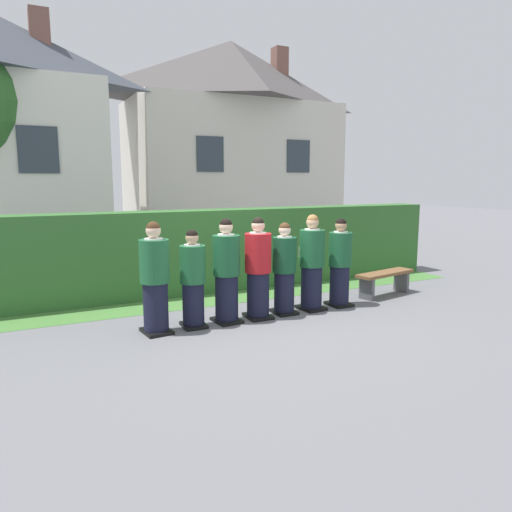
# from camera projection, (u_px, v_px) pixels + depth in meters

# --- Properties ---
(ground_plane) EXTENTS (60.00, 60.00, 0.00)m
(ground_plane) POSITION_uv_depth(u_px,v_px,m) (256.00, 318.00, 8.09)
(ground_plane) COLOR slate
(student_front_row_0) EXTENTS (0.44, 0.52, 1.69)m
(student_front_row_0) POSITION_uv_depth(u_px,v_px,m) (155.00, 281.00, 7.17)
(student_front_row_0) COLOR black
(student_front_row_0) RESTS_ON ground
(student_front_row_1) EXTENTS (0.40, 0.45, 1.54)m
(student_front_row_1) POSITION_uv_depth(u_px,v_px,m) (193.00, 281.00, 7.48)
(student_front_row_1) COLOR black
(student_front_row_1) RESTS_ON ground
(student_front_row_2) EXTENTS (0.44, 0.55, 1.69)m
(student_front_row_2) POSITION_uv_depth(u_px,v_px,m) (226.00, 273.00, 7.73)
(student_front_row_2) COLOR black
(student_front_row_2) RESTS_ON ground
(student_in_red_blazer) EXTENTS (0.44, 0.50, 1.69)m
(student_in_red_blazer) POSITION_uv_depth(u_px,v_px,m) (258.00, 270.00, 7.97)
(student_in_red_blazer) COLOR black
(student_in_red_blazer) RESTS_ON ground
(student_front_row_4) EXTENTS (0.41, 0.50, 1.58)m
(student_front_row_4) POSITION_uv_depth(u_px,v_px,m) (284.00, 271.00, 8.24)
(student_front_row_4) COLOR black
(student_front_row_4) RESTS_ON ground
(student_front_row_5) EXTENTS (0.44, 0.55, 1.70)m
(student_front_row_5) POSITION_uv_depth(u_px,v_px,m) (312.00, 265.00, 8.50)
(student_front_row_5) COLOR black
(student_front_row_5) RESTS_ON ground
(student_front_row_6) EXTENTS (0.42, 0.47, 1.61)m
(student_front_row_6) POSITION_uv_depth(u_px,v_px,m) (340.00, 265.00, 8.76)
(student_front_row_6) COLOR black
(student_front_row_6) RESTS_ON ground
(hedge) EXTENTS (11.01, 0.70, 1.68)m
(hedge) POSITION_uv_depth(u_px,v_px,m) (207.00, 251.00, 9.95)
(hedge) COLOR #33662D
(hedge) RESTS_ON ground
(school_building_annex) EXTENTS (7.64, 4.22, 7.14)m
(school_building_annex) POSITION_uv_depth(u_px,v_px,m) (232.00, 141.00, 17.54)
(school_building_annex) COLOR beige
(school_building_annex) RESTS_ON ground
(wooden_bench) EXTENTS (1.44, 0.63, 0.48)m
(wooden_bench) POSITION_uv_depth(u_px,v_px,m) (385.00, 278.00, 9.59)
(wooden_bench) COLOR brown
(wooden_bench) RESTS_ON ground
(lawn_strip) EXTENTS (11.01, 0.90, 0.01)m
(lawn_strip) POSITION_uv_depth(u_px,v_px,m) (223.00, 299.00, 9.38)
(lawn_strip) COLOR #477A38
(lawn_strip) RESTS_ON ground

